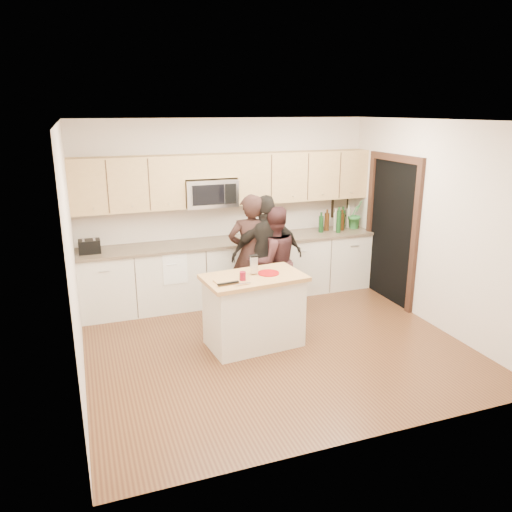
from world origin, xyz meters
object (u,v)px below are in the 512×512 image
object	(u,v)px
woman_left	(251,255)
woman_right	(267,256)
woman_center	(273,262)
island	(254,310)
toaster	(89,246)

from	to	relation	value
woman_left	woman_right	distance (m)	0.22
woman_center	woman_right	distance (m)	0.12
island	toaster	bearing A→B (deg)	133.56
island	toaster	world-z (taller)	toaster
woman_left	toaster	bearing A→B (deg)	-1.30
island	woman_left	size ratio (longest dim) A/B	0.73
island	woman_right	distance (m)	1.10
toaster	woman_right	xyz separation A→B (m)	(2.32, -0.69, -0.18)
woman_center	woman_right	xyz separation A→B (m)	(-0.06, 0.06, 0.07)
toaster	woman_right	bearing A→B (deg)	-16.47
island	toaster	size ratio (longest dim) A/B	4.41
woman_left	woman_right	world-z (taller)	woman_left
island	woman_center	bearing A→B (deg)	49.43
island	woman_left	distance (m)	1.08
woman_left	woman_center	size ratio (longest dim) A/B	1.11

